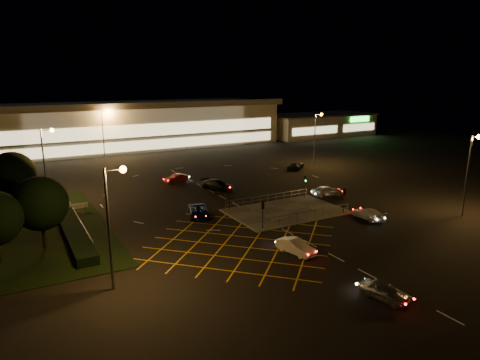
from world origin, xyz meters
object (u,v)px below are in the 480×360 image
car_east_grey (296,166)px  car_queue_white (296,246)px  signal_sw (263,209)px  car_approach_white (368,214)px  car_left_blue (199,211)px  car_right_silver (327,191)px  signal_se (344,195)px  car_near_silver (384,291)px  signal_ne (305,182)px  car_circ_red (177,178)px  signal_nw (230,193)px  car_far_dkgrey (217,185)px

car_east_grey → car_queue_white: bearing=104.6°
car_queue_white → car_east_grey: 39.52m
signal_sw → car_approach_white: (13.09, -3.14, -1.71)m
car_left_blue → car_right_silver: 20.01m
signal_se → car_near_silver: (-12.12, -17.83, -1.70)m
car_approach_white → signal_se: bearing=-67.1°
car_right_silver → car_east_grey: (7.09, 17.25, -0.10)m
signal_ne → car_approach_white: signal_ne is taller
car_near_silver → signal_ne: bearing=54.4°
car_near_silver → car_right_silver: car_right_silver is taller
car_east_grey → car_left_blue: bearing=83.0°
car_right_silver → car_circ_red: (-15.91, 18.57, -0.12)m
signal_sw → signal_nw: size_ratio=1.00×
car_left_blue → signal_se: bearing=-7.2°
car_east_grey → signal_sw: bearing=98.2°
car_approach_white → signal_sw: bearing=-9.7°
signal_ne → car_near_silver: signal_ne is taller
signal_sw → car_approach_white: 13.57m
car_right_silver → signal_ne: bearing=92.9°
car_queue_white → car_left_blue: car_left_blue is taller
signal_nw → car_left_blue: size_ratio=0.62×
signal_sw → car_far_dkgrey: 18.52m
car_approach_white → car_east_grey: bearing=-105.2°
car_right_silver → signal_sw: bearing=129.1°
car_right_silver → car_east_grey: 18.65m
signal_se → signal_nw: size_ratio=1.00×
car_right_silver → car_east_grey: bearing=-8.5°
signal_se → car_far_dkgrey: size_ratio=0.60×
signal_sw → car_circ_red: size_ratio=0.80×
car_near_silver → car_circ_red: car_near_silver is taller
car_near_silver → car_right_silver: 29.60m
car_near_silver → car_queue_white: (-0.67, 10.53, 0.03)m
car_near_silver → signal_se: bearing=45.4°
car_near_silver → car_east_grey: (22.71, 42.38, -0.01)m
signal_nw → car_near_silver: 25.87m
car_right_silver → car_near_silver: bearing=162.0°
signal_sw → car_near_silver: (-0.12, -17.83, -1.70)m
car_near_silver → car_queue_white: car_queue_white is taller
car_far_dkgrey → car_right_silver: (12.26, -10.85, 0.00)m
signal_se → car_right_silver: bearing=-115.6°
car_approach_white → car_right_silver: bearing=-99.3°
signal_nw → signal_ne: (12.00, 0.00, 0.00)m
car_left_blue → car_east_grey: car_left_blue is taller
signal_sw → car_left_blue: 8.94m
car_queue_white → car_circ_red: (0.38, 33.18, -0.04)m
signal_ne → car_right_silver: size_ratio=0.70×
signal_se → car_east_grey: 26.80m
car_circ_red → car_near_silver: bearing=-14.5°
signal_se → car_near_silver: 21.63m
signal_sw → car_circ_red: signal_sw is taller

